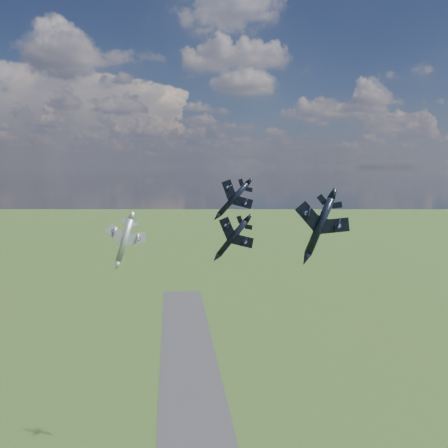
{
  "coord_description": "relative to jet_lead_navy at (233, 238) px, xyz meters",
  "views": [
    {
      "loc": [
        -7.96,
        -79.42,
        94.96
      ],
      "look_at": [
        3.13,
        9.99,
        83.28
      ],
      "focal_mm": 35.0,
      "sensor_mm": 36.0,
      "label": 1
    }
  ],
  "objects": [
    {
      "name": "jet_high_navy",
      "position": [
        3.49,
        22.9,
        6.26
      ],
      "size": [
        12.53,
        16.2,
        9.18
      ],
      "primitive_type": null,
      "rotation": [
        0.0,
        0.73,
        -0.21
      ],
      "color": "black"
    },
    {
      "name": "jet_lead_navy",
      "position": [
        0.0,
        0.0,
        0.0
      ],
      "size": [
        12.95,
        15.06,
        7.69
      ],
      "primitive_type": null,
      "rotation": [
        0.0,
        0.67,
        -0.4
      ],
      "color": "black"
    },
    {
      "name": "jet_right_navy",
      "position": [
        12.77,
        -15.52,
        4.27
      ],
      "size": [
        14.15,
        16.6,
        6.32
      ],
      "primitive_type": null,
      "rotation": [
        0.0,
        0.36,
        -0.29
      ],
      "color": "black"
    },
    {
      "name": "jet_left_silver",
      "position": [
        -21.92,
        3.65,
        -0.67
      ],
      "size": [
        9.88,
        13.02,
        5.31
      ],
      "primitive_type": null,
      "rotation": [
        0.0,
        0.31,
        0.03
      ],
      "color": "#ABB0B6"
    }
  ]
}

